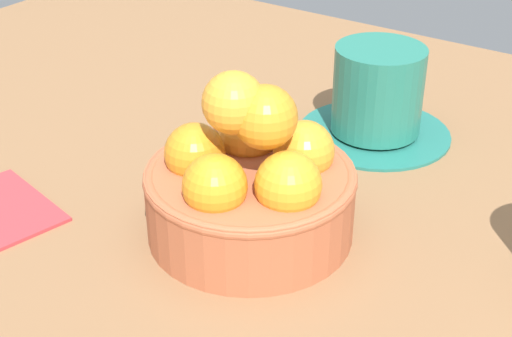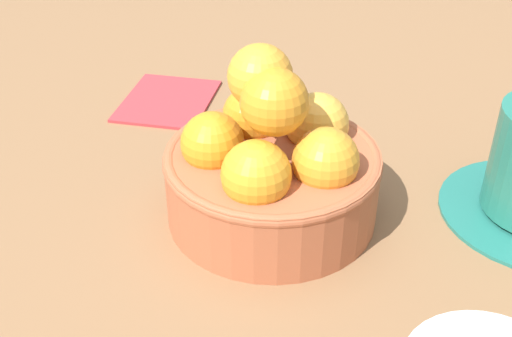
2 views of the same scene
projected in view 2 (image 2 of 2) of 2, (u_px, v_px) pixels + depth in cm
name	position (u px, v px, depth cm)	size (l,w,h in cm)	color
ground_plane	(271.00, 234.00, 51.87)	(123.23, 99.00, 4.03)	brown
terracotta_bowl	(272.00, 165.00, 48.20)	(16.27, 16.27, 13.77)	#AD5938
folded_napkin	(168.00, 99.00, 66.25)	(10.64, 8.67, 0.60)	#B23338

